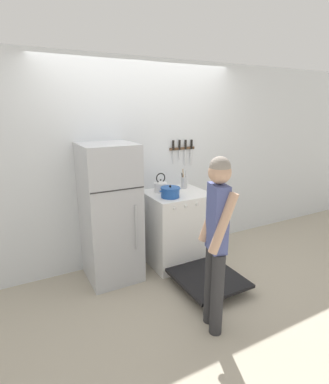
% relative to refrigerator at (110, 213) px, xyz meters
% --- Properties ---
extents(ground_plane, '(14.00, 14.00, 0.00)m').
position_rel_refrigerator_xyz_m(ground_plane, '(0.57, 0.31, -0.80)').
color(ground_plane, '#B2A893').
extents(wall_back, '(10.00, 0.06, 2.55)m').
position_rel_refrigerator_xyz_m(wall_back, '(0.57, 0.34, 0.48)').
color(wall_back, silver).
rests_on(wall_back, ground_plane).
extents(refrigerator, '(0.59, 0.64, 1.60)m').
position_rel_refrigerator_xyz_m(refrigerator, '(0.00, 0.00, 0.00)').
color(refrigerator, '#B7BABF').
rests_on(refrigerator, ground_plane).
extents(stove_range, '(0.76, 1.43, 0.94)m').
position_rel_refrigerator_xyz_m(stove_range, '(0.87, -0.07, -0.33)').
color(stove_range, white).
rests_on(stove_range, ground_plane).
extents(dutch_oven_pot, '(0.27, 0.23, 0.15)m').
position_rel_refrigerator_xyz_m(dutch_oven_pot, '(0.70, -0.16, 0.20)').
color(dutch_oven_pot, '#1E4C9E').
rests_on(dutch_oven_pot, stove_range).
extents(tea_kettle, '(0.21, 0.17, 0.24)m').
position_rel_refrigerator_xyz_m(tea_kettle, '(0.71, 0.11, 0.22)').
color(tea_kettle, silver).
rests_on(tea_kettle, stove_range).
extents(utensil_jar, '(0.08, 0.08, 0.26)m').
position_rel_refrigerator_xyz_m(utensil_jar, '(1.06, 0.11, 0.22)').
color(utensil_jar, '#B7BABF').
rests_on(utensil_jar, stove_range).
extents(person, '(0.31, 0.37, 1.60)m').
position_rel_refrigerator_xyz_m(person, '(0.53, -1.28, 0.11)').
color(person, '#2D2D30').
rests_on(person, ground_plane).
extents(wall_knife_strip, '(0.38, 0.03, 0.35)m').
position_rel_refrigerator_xyz_m(wall_knife_strip, '(1.14, 0.29, 0.64)').
color(wall_knife_strip, brown).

